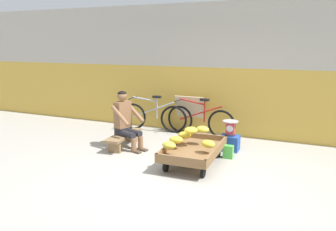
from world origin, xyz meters
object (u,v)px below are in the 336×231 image
banana_cart (194,151)px  vendor_seated (126,120)px  low_bench (123,137)px  sign_board (191,114)px  shopping_bag (228,152)px  bicycle_far_left (200,120)px  weighing_scale (230,128)px  bicycle_near_left (153,116)px  plastic_crate (230,143)px

banana_cart → vendor_seated: bearing=167.8°
low_bench → sign_board: bearing=63.8°
banana_cart → sign_board: size_ratio=1.69×
banana_cart → shopping_bag: size_ratio=6.11×
banana_cart → shopping_bag: bearing=48.7°
bicycle_far_left → low_bench: bearing=-128.4°
weighing_scale → bicycle_near_left: size_ratio=0.18×
vendor_seated → bicycle_near_left: vendor_seated is taller
banana_cart → vendor_seated: size_ratio=1.29×
vendor_seated → shopping_bag: bearing=5.9°
banana_cart → bicycle_near_left: size_ratio=0.88×
low_bench → vendor_seated: 0.38m
plastic_crate → low_bench: bearing=-162.5°
low_bench → banana_cart: bearing=-12.5°
bicycle_far_left → shopping_bag: size_ratio=6.90×
low_bench → shopping_bag: low_bench is taller
weighing_scale → bicycle_near_left: bicycle_near_left is taller
banana_cart → bicycle_far_left: (-0.49, 1.80, 0.11)m
low_bench → vendor_seated: size_ratio=0.98×
banana_cart → shopping_bag: (0.48, 0.54, -0.12)m
plastic_crate → weighing_scale: 0.30m
vendor_seated → plastic_crate: (1.94, 0.67, -0.42)m
sign_board → weighing_scale: bearing=-41.3°
plastic_crate → bicycle_far_left: bicycle_far_left is taller
low_bench → bicycle_near_left: (-0.01, 1.37, 0.15)m
banana_cart → low_bench: (-1.63, 0.36, -0.04)m
weighing_scale → sign_board: size_ratio=0.35×
vendor_seated → sign_board: (0.75, 1.71, -0.14)m
bicycle_far_left → shopping_bag: 1.60m
weighing_scale → plastic_crate: bearing=90.0°
weighing_scale → sign_board: sign_board is taller
plastic_crate → weighing_scale: (0.00, -0.00, 0.30)m
banana_cart → weighing_scale: 1.09m
banana_cart → plastic_crate: banana_cart is taller
vendor_seated → weighing_scale: (1.94, 0.66, -0.11)m
bicycle_far_left → sign_board: (-0.31, 0.24, 0.08)m
plastic_crate → shopping_bag: bearing=-79.6°
vendor_seated → plastic_crate: bearing=19.0°
weighing_scale → shopping_bag: (0.08, -0.46, -0.33)m
low_bench → vendor_seated: bearing=-17.5°
bicycle_near_left → banana_cart: bearing=-46.6°
weighing_scale → bicycle_near_left: 2.16m
plastic_crate → sign_board: sign_board is taller
bicycle_near_left → sign_board: bearing=20.4°
banana_cart → plastic_crate: 1.08m
vendor_seated → weighing_scale: 2.05m
vendor_seated → bicycle_far_left: 1.82m
weighing_scale → shopping_bag: size_ratio=1.25×
vendor_seated → shopping_bag: vendor_seated is taller
sign_board → bicycle_far_left: bearing=-38.2°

